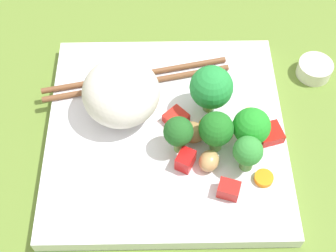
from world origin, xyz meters
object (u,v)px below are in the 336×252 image
Objects in this scene: chopstick_pair at (137,79)px; broccoli_floret_4 at (249,152)px; square_plate at (167,133)px; rice_mound at (122,92)px; carrot_slice_1 at (226,131)px; sauce_cup at (315,69)px.

broccoli_floret_4 is at bearing 122.81° from chopstick_pair.
square_plate is 11.21cm from broccoli_floret_4.
rice_mound reaches higher than broccoli_floret_4.
carrot_slice_1 is 16.90cm from sauce_cup.
square_plate is 8.46cm from chopstick_pair.
chopstick_pair reaches higher than carrot_slice_1.
square_plate is at bearing 62.18° from rice_mound.
sauce_cup is at bearing 129.12° from carrot_slice_1.
square_plate is 6.23× the size of sauce_cup.
broccoli_floret_4 is at bearing -36.08° from sauce_cup.
rice_mound is at bearing -105.28° from carrot_slice_1.
square_plate is 1.19× the size of chopstick_pair.
broccoli_floret_4 is at bearing 21.93° from carrot_slice_1.
chopstick_pair is at bearing -83.76° from sauce_cup.
square_plate is 22.51cm from sauce_cup.
square_plate and sauce_cup have the same top height.
carrot_slice_1 is (-4.71, -1.90, -2.96)cm from broccoli_floret_4.
carrot_slice_1 is at bearing -50.88° from sauce_cup.
broccoli_floret_4 is at bearing 59.43° from square_plate.
chopstick_pair reaches higher than square_plate.
broccoli_floret_4 reaches higher than carrot_slice_1.
carrot_slice_1 is at bearing -158.07° from broccoli_floret_4.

